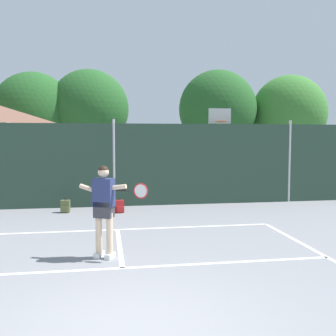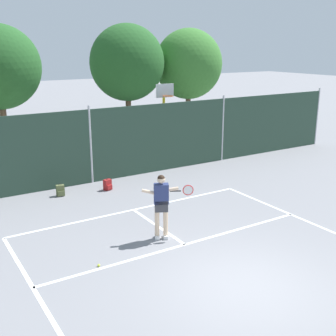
{
  "view_description": "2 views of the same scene",
  "coord_description": "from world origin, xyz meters",
  "px_view_note": "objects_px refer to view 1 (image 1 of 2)",
  "views": [
    {
      "loc": [
        -0.27,
        -4.55,
        2.41
      ],
      "look_at": [
        1.18,
        4.49,
        1.68
      ],
      "focal_mm": 41.43,
      "sensor_mm": 36.0,
      "label": 1
    },
    {
      "loc": [
        -6.03,
        -6.35,
        5.23
      ],
      "look_at": [
        1.18,
        5.23,
        1.32
      ],
      "focal_mm": 46.08,
      "sensor_mm": 36.0,
      "label": 2
    }
  ],
  "objects_px": {
    "tennis_player": "(104,203)",
    "basketball_hoop": "(219,140)",
    "backpack_olive": "(65,207)",
    "backpack_red": "(119,207)"
  },
  "relations": [
    {
      "from": "tennis_player",
      "to": "basketball_hoop",
      "type": "bearing_deg",
      "value": 58.02
    },
    {
      "from": "tennis_player",
      "to": "backpack_olive",
      "type": "bearing_deg",
      "value": 104.37
    },
    {
      "from": "tennis_player",
      "to": "backpack_olive",
      "type": "height_order",
      "value": "tennis_player"
    },
    {
      "from": "backpack_red",
      "to": "tennis_player",
      "type": "bearing_deg",
      "value": -95.46
    },
    {
      "from": "basketball_hoop",
      "to": "backpack_olive",
      "type": "xyz_separation_m",
      "value": [
        -5.77,
        -2.27,
        -2.12
      ]
    },
    {
      "from": "basketball_hoop",
      "to": "backpack_olive",
      "type": "distance_m",
      "value": 6.56
    },
    {
      "from": "basketball_hoop",
      "to": "backpack_olive",
      "type": "relative_size",
      "value": 7.67
    },
    {
      "from": "basketball_hoop",
      "to": "tennis_player",
      "type": "bearing_deg",
      "value": -121.98
    },
    {
      "from": "tennis_player",
      "to": "backpack_olive",
      "type": "relative_size",
      "value": 4.01
    },
    {
      "from": "tennis_player",
      "to": "backpack_red",
      "type": "xyz_separation_m",
      "value": [
        0.45,
        4.66,
        -0.92
      ]
    }
  ]
}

